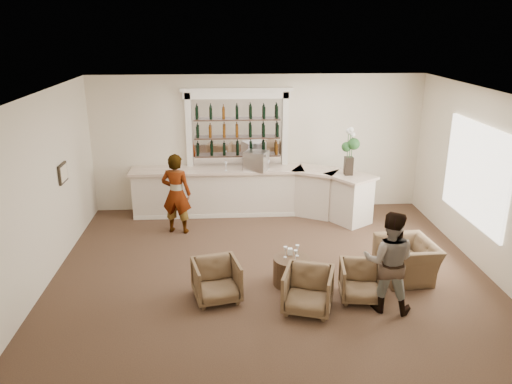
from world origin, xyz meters
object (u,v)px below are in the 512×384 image
armchair_center (308,290)px  flower_vase (350,148)px  guest (389,262)px  espresso_machine (256,161)px  armchair_far (407,259)px  armchair_right (361,281)px  armchair_left (217,280)px  cocktail_table (292,271)px  bar_counter (252,192)px  sommelier (176,194)px

armchair_center → flower_vase: bearing=85.5°
guest → espresso_machine: guest is taller
flower_vase → guest: bearing=-93.5°
armchair_far → armchair_right: bearing=-60.1°
flower_vase → armchair_left: bearing=-131.8°
armchair_center → guest: bearing=15.7°
cocktail_table → espresso_machine: (-0.42, 3.41, 1.11)m
bar_counter → armchair_right: size_ratio=8.06×
armchair_center → armchair_right: size_ratio=1.10×
cocktail_table → sommelier: size_ratio=0.37×
sommelier → espresso_machine: bearing=-139.7°
sommelier → bar_counter: bearing=-137.4°
armchair_center → armchair_far: size_ratio=0.73×
cocktail_table → sommelier: sommelier is taller
bar_counter → armchair_center: bearing=-81.4°
bar_counter → cocktail_table: 3.50m
armchair_right → flower_vase: flower_vase is taller
armchair_left → bar_counter: bearing=65.0°
armchair_center → cocktail_table: bearing=116.7°
bar_counter → armchair_right: (1.60, -4.04, -0.25)m
cocktail_table → sommelier: (-2.23, 2.48, 0.65)m
espresso_machine → bar_counter: bearing=177.2°
armchair_center → espresso_machine: size_ratio=1.54×
bar_counter → armchair_center: bar_counter is taller
armchair_center → espresso_machine: espresso_machine is taller
armchair_left → armchair_center: armchair_center is taller
armchair_center → armchair_far: armchair_center is taller
guest → armchair_far: 1.35m
bar_counter → espresso_machine: size_ratio=11.27×
bar_counter → armchair_left: size_ratio=7.52×
cocktail_table → guest: 1.78m
armchair_left → armchair_right: (2.42, -0.15, -0.02)m
bar_counter → armchair_right: bar_counter is taller
armchair_left → espresso_machine: (0.90, 3.85, 1.02)m
bar_counter → armchair_far: size_ratio=5.37×
sommelier → espresso_machine: size_ratio=3.53×
cocktail_table → espresso_machine: bearing=97.1°
armchair_left → guest: bearing=-22.8°
cocktail_table → armchair_center: armchair_center is taller
cocktail_table → guest: size_ratio=0.40×
sommelier → armchair_center: (2.37, -3.36, -0.54)m
sommelier → armchair_far: sommelier is taller
espresso_machine → flower_vase: 2.17m
sommelier → armchair_left: 3.11m
armchair_right → armchair_center: bearing=-155.7°
guest → espresso_machine: (-1.84, 4.32, 0.52)m
armchair_far → armchair_center: bearing=-68.1°
armchair_left → armchair_center: 1.53m
armchair_center → espresso_machine: (-0.57, 4.28, 1.01)m
bar_counter → espresso_machine: 0.80m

